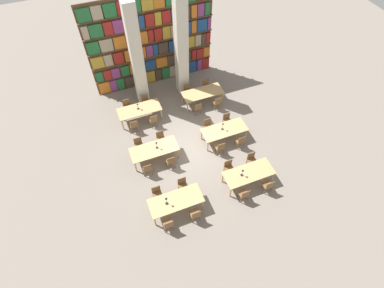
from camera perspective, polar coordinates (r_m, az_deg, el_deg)
The scene contains 39 objects.
ground_plane at distance 15.67m, azimuth -0.40°, elevation -0.78°, with size 40.00×40.00×0.00m, color gray.
bookshelf_bank at distance 18.08m, azimuth -7.65°, elevation 18.53°, with size 7.30×0.35×5.50m.
pillar_left at distance 16.51m, azimuth -10.52°, elevation 15.97°, with size 0.63×0.63×6.00m.
pillar_center at distance 17.01m, azimuth -2.05°, elevation 17.99°, with size 0.63×0.63×6.00m.
reading_table_0 at distance 13.23m, azimuth -3.11°, elevation -10.81°, with size 2.36×1.00×0.77m.
chair_0 at distance 13.04m, azimuth -4.56°, elevation -14.98°, with size 0.42×0.40×0.87m.
chair_1 at distance 13.74m, azimuth -6.67°, elevation -9.35°, with size 0.42×0.40×0.87m.
chair_2 at distance 13.19m, azimuth 0.65°, elevation -13.23°, with size 0.42×0.40×0.87m.
chair_3 at distance 13.88m, azimuth -1.78°, elevation -7.78°, with size 0.42×0.40×0.87m.
desk_lamp_0 at distance 12.83m, azimuth -4.91°, elevation -10.56°, with size 0.14×0.14×0.50m.
reading_table_1 at distance 14.17m, azimuth 10.72°, elevation -5.55°, with size 2.36×1.00×0.77m.
chair_4 at distance 13.83m, azimuth 9.88°, elevation -9.39°, with size 0.42×0.40×0.87m.
chair_5 at distance 14.50m, azimuth 7.03°, elevation -4.41°, with size 0.42×0.40×0.87m.
chair_6 at distance 14.29m, azimuth 14.29°, elevation -7.65°, with size 0.42×0.40×0.87m.
chair_7 at distance 14.94m, azimuth 11.30°, elevation -2.92°, with size 0.42×0.40×0.87m.
desk_lamp_1 at distance 13.74m, azimuth 9.62°, elevation -5.22°, with size 0.14×0.14×0.43m.
reading_table_2 at distance 14.84m, azimuth -7.21°, elevation -1.10°, with size 2.36×1.00×0.77m.
chair_8 at distance 14.51m, azimuth -8.51°, elevation -4.63°, with size 0.42×0.40×0.87m.
chair_9 at distance 15.45m, azimuth -10.12°, elevation -0.11°, with size 0.42×0.40×0.87m.
chair_10 at distance 14.64m, azimuth -4.09°, elevation -3.26°, with size 0.42×0.40×0.87m.
chair_11 at distance 15.57m, azimuth -5.96°, elevation 1.14°, with size 0.42×0.40×0.87m.
desk_lamp_2 at distance 14.58m, azimuth -6.78°, elevation 0.00°, with size 0.14×0.14×0.44m.
reading_table_3 at distance 15.62m, azimuth 6.17°, elevation 2.61°, with size 2.36×1.00×0.77m.
chair_12 at distance 15.17m, azimuth 5.34°, elevation -0.64°, with size 0.42×0.40×0.87m.
chair_13 at distance 16.06m, azimuth 3.00°, elevation 3.47°, with size 0.42×0.40×0.87m.
chair_14 at distance 15.56m, azimuth 9.18°, elevation 0.59°, with size 0.42×0.40×0.87m.
chair_15 at distance 16.43m, azimuth 6.70°, elevation 4.55°, with size 0.42×0.40×0.87m.
desk_lamp_3 at distance 15.32m, azimuth 5.90°, elevation 3.59°, with size 0.14×0.14×0.47m.
reading_table_4 at distance 16.78m, azimuth -9.99°, elevation 6.40°, with size 2.36×1.00×0.77m.
chair_16 at distance 16.36m, azimuth -11.00°, elevation 3.51°, with size 0.42×0.40×0.87m.
chair_17 at distance 17.46m, azimuth -12.29°, elevation 7.05°, with size 0.42×0.40×0.87m.
chair_18 at distance 16.46m, azimuth -7.34°, elevation 4.59°, with size 0.42×0.40×0.87m.
chair_19 at distance 17.56m, azimuth -8.83°, elevation 8.04°, with size 0.42×0.40×0.87m.
desk_lamp_4 at distance 16.58m, azimuth -10.33°, elevation 7.29°, with size 0.14×0.14×0.41m.
reading_table_5 at distance 17.53m, azimuth 2.03°, elevation 9.65°, with size 2.36×1.00×0.77m.
chair_20 at distance 16.98m, azimuth 1.05°, elevation 6.92°, with size 0.42×0.40×0.87m.
chair_21 at distance 18.05m, azimuth -0.85°, elevation 10.17°, with size 0.42×0.40×0.87m.
chair_22 at distance 17.36m, azimuth 4.81°, elevation 7.93°, with size 0.42×0.40×0.87m.
chair_23 at distance 18.40m, azimuth 2.76°, elevation 11.08°, with size 0.42×0.40×0.87m.
Camera 1 is at (-3.40, -8.94, 12.41)m, focal length 28.00 mm.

